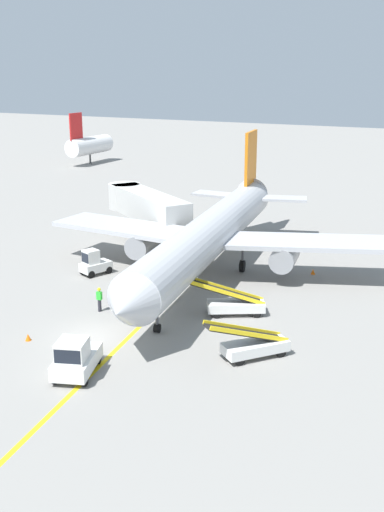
# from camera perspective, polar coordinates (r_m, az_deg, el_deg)

# --- Properties ---
(ground_plane) EXTENTS (300.00, 300.00, 0.00)m
(ground_plane) POSITION_cam_1_polar(r_m,az_deg,el_deg) (39.26, -9.28, -7.29)
(ground_plane) COLOR gray
(taxi_line_yellow) EXTENTS (12.92, 79.05, 0.01)m
(taxi_line_yellow) POSITION_cam_1_polar(r_m,az_deg,el_deg) (42.29, -3.61, -5.28)
(taxi_line_yellow) COLOR yellow
(taxi_line_yellow) RESTS_ON ground
(airliner) EXTENTS (28.25, 35.26, 10.10)m
(airliner) POSITION_cam_1_polar(r_m,az_deg,el_deg) (49.14, 1.79, 2.10)
(airliner) COLOR #B2B5BA
(airliner) RESTS_ON ground
(jet_bridge) EXTENTS (12.04, 9.19, 4.85)m
(jet_bridge) POSITION_cam_1_polar(r_m,az_deg,el_deg) (59.17, -4.49, 4.71)
(jet_bridge) COLOR beige
(jet_bridge) RESTS_ON ground
(pushback_tug) EXTENTS (2.98, 4.03, 2.20)m
(pushback_tug) POSITION_cam_1_polar(r_m,az_deg,el_deg) (34.39, -10.59, -9.14)
(pushback_tug) COLOR silver
(pushback_tug) RESTS_ON ground
(baggage_tug_near_wing) EXTENTS (2.07, 2.71, 2.10)m
(baggage_tug_near_wing) POSITION_cam_1_polar(r_m,az_deg,el_deg) (50.37, -8.92, -0.68)
(baggage_tug_near_wing) COLOR silver
(baggage_tug_near_wing) RESTS_ON ground
(belt_loader_forward_hold) EXTENTS (4.97, 3.54, 2.59)m
(belt_loader_forward_hold) POSITION_cam_1_polar(r_m,az_deg,el_deg) (41.96, 3.86, -4.33)
(belt_loader_forward_hold) COLOR silver
(belt_loader_forward_hold) RESTS_ON ground
(belt_loader_aft_hold) EXTENTS (4.14, 4.66, 2.59)m
(belt_loader_aft_hold) POSITION_cam_1_polar(r_m,az_deg,el_deg) (36.07, 5.62, -8.02)
(belt_loader_aft_hold) COLOR silver
(belt_loader_aft_hold) RESTS_ON ground
(ground_crew_marshaller) EXTENTS (0.36, 0.24, 1.70)m
(ground_crew_marshaller) POSITION_cam_1_polar(r_m,az_deg,el_deg) (44.85, -2.10, -2.71)
(ground_crew_marshaller) COLOR #26262D
(ground_crew_marshaller) RESTS_ON ground
(ground_crew_wing_walker) EXTENTS (0.36, 0.24, 1.70)m
(ground_crew_wing_walker) POSITION_cam_1_polar(r_m,az_deg,el_deg) (42.77, -8.44, -3.87)
(ground_crew_wing_walker) COLOR #26262D
(ground_crew_wing_walker) RESTS_ON ground
(safety_cone_nose_left) EXTENTS (0.36, 0.36, 0.44)m
(safety_cone_nose_left) POSITION_cam_1_polar(r_m,az_deg,el_deg) (52.93, -3.32, -0.44)
(safety_cone_nose_left) COLOR orange
(safety_cone_nose_left) RESTS_ON ground
(safety_cone_nose_right) EXTENTS (0.36, 0.36, 0.44)m
(safety_cone_nose_right) POSITION_cam_1_polar(r_m,az_deg,el_deg) (39.44, -14.72, -7.17)
(safety_cone_nose_right) COLOR orange
(safety_cone_nose_right) RESTS_ON ground
(safety_cone_wingtip_left) EXTENTS (0.36, 0.36, 0.44)m
(safety_cone_wingtip_left) POSITION_cam_1_polar(r_m,az_deg,el_deg) (51.00, 10.97, -1.40)
(safety_cone_wingtip_left) COLOR orange
(safety_cone_wingtip_left) RESTS_ON ground
(distant_aircraft_far_left) EXTENTS (3.00, 10.10, 8.80)m
(distant_aircraft_far_left) POSITION_cam_1_polar(r_m,az_deg,el_deg) (110.17, -9.36, 9.96)
(distant_aircraft_far_left) COLOR silver
(distant_aircraft_far_left) RESTS_ON ground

